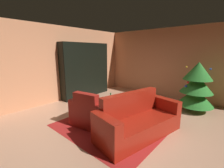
{
  "coord_description": "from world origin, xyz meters",
  "views": [
    {
      "loc": [
        2.11,
        -2.88,
        1.81
      ],
      "look_at": [
        -0.49,
        0.07,
        0.95
      ],
      "focal_mm": 24.45,
      "sensor_mm": 36.0,
      "label": 1
    }
  ],
  "objects": [
    {
      "name": "book_stack_on_table",
      "position": [
        -0.24,
        -0.2,
        0.51
      ],
      "size": [
        0.22,
        0.18,
        0.12
      ],
      "color": "#E5B44C",
      "rests_on": "coffee_table"
    },
    {
      "name": "bookshelf_unit",
      "position": [
        -2.69,
        1.13,
        1.04
      ],
      "size": [
        0.38,
        2.12,
        2.12
      ],
      "color": "black",
      "rests_on": "ground"
    },
    {
      "name": "area_rug",
      "position": [
        -0.19,
        -0.23,
        0.0
      ],
      "size": [
        2.44,
        2.23,
        0.01
      ],
      "primitive_type": "cube",
      "color": "#A4201E",
      "rests_on": "ground"
    },
    {
      "name": "ground_plane",
      "position": [
        0.0,
        0.0,
        0.0
      ],
      "size": [
        7.27,
        7.27,
        0.0
      ],
      "primitive_type": "plane",
      "color": "tan"
    },
    {
      "name": "wall_back",
      "position": [
        0.0,
        3.06,
        1.33
      ],
      "size": [
        5.97,
        0.06,
        2.67
      ],
      "primitive_type": "cube",
      "color": "tan",
      "rests_on": "ground"
    },
    {
      "name": "armchair_red",
      "position": [
        -0.57,
        -0.54,
        0.31
      ],
      "size": [
        1.11,
        0.92,
        0.87
      ],
      "color": "maroon",
      "rests_on": "ground"
    },
    {
      "name": "wall_left",
      "position": [
        -2.96,
        0.0,
        1.33
      ],
      "size": [
        0.06,
        6.18,
        2.67
      ],
      "primitive_type": "cube",
      "color": "tan",
      "rests_on": "ground"
    },
    {
      "name": "coffee_table",
      "position": [
        -0.29,
        -0.25,
        0.4
      ],
      "size": [
        0.64,
        0.64,
        0.45
      ],
      "color": "black",
      "rests_on": "ground"
    },
    {
      "name": "bottle_on_table",
      "position": [
        -0.38,
        -0.11,
        0.57
      ],
      "size": [
        0.07,
        0.07,
        0.32
      ],
      "color": "#185C29",
      "rests_on": "coffee_table"
    },
    {
      "name": "decorated_tree",
      "position": [
        1.07,
        2.15,
        0.77
      ],
      "size": [
        1.03,
        1.03,
        1.5
      ],
      "color": "brown",
      "rests_on": "ground"
    },
    {
      "name": "couch_red",
      "position": [
        0.5,
        -0.2,
        0.31
      ],
      "size": [
        1.15,
        2.08,
        0.91
      ],
      "color": "maroon",
      "rests_on": "ground"
    }
  ]
}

